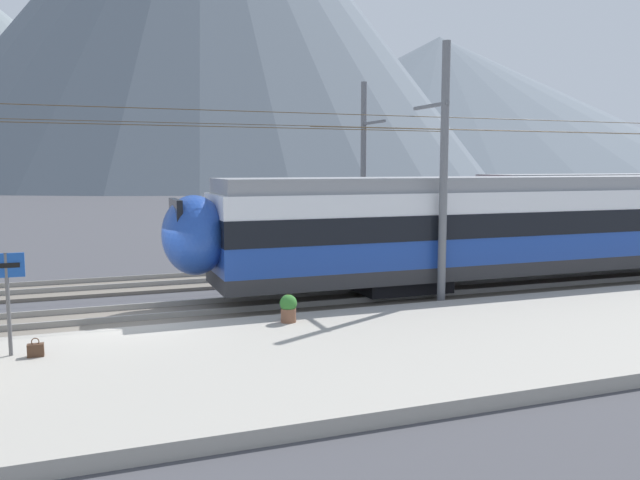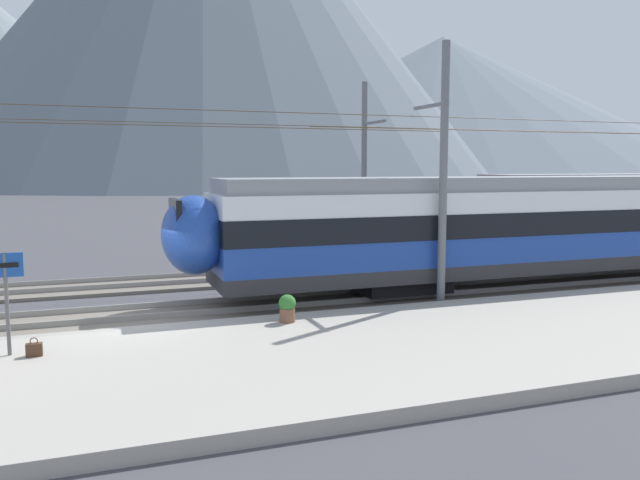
{
  "view_description": "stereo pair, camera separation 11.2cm",
  "coord_description": "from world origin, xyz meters",
  "px_view_note": "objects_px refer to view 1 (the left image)",
  "views": [
    {
      "loc": [
        -0.96,
        -16.66,
        4.2
      ],
      "look_at": [
        6.29,
        2.99,
        1.77
      ],
      "focal_mm": 35.73,
      "sensor_mm": 36.0,
      "label": 1
    },
    {
      "loc": [
        -0.85,
        -16.7,
        4.2
      ],
      "look_at": [
        6.29,
        2.99,
        1.77
      ],
      "focal_mm": 35.73,
      "sensor_mm": 36.0,
      "label": 2
    }
  ],
  "objects_px": {
    "catenary_mast_mid": "(442,171)",
    "handbag_near_sign": "(36,350)",
    "platform_sign": "(7,281)",
    "potted_plant_platform_edge": "(288,307)",
    "catenary_mast_far_side": "(365,170)",
    "train_near_platform": "(618,221)"
  },
  "relations": [
    {
      "from": "catenary_mast_mid",
      "to": "catenary_mast_far_side",
      "type": "xyz_separation_m",
      "value": [
        1.2,
        8.16,
        -0.03
      ]
    },
    {
      "from": "catenary_mast_far_side",
      "to": "handbag_near_sign",
      "type": "height_order",
      "value": "catenary_mast_far_side"
    },
    {
      "from": "catenary_mast_mid",
      "to": "handbag_near_sign",
      "type": "xyz_separation_m",
      "value": [
        -10.94,
        -2.35,
        -3.63
      ]
    },
    {
      "from": "catenary_mast_far_side",
      "to": "platform_sign",
      "type": "relative_size",
      "value": 20.36
    },
    {
      "from": "train_near_platform",
      "to": "potted_plant_platform_edge",
      "type": "distance_m",
      "value": 13.91
    },
    {
      "from": "catenary_mast_mid",
      "to": "platform_sign",
      "type": "xyz_separation_m",
      "value": [
        -11.43,
        -2.09,
        -2.2
      ]
    },
    {
      "from": "catenary_mast_far_side",
      "to": "handbag_near_sign",
      "type": "distance_m",
      "value": 16.46
    },
    {
      "from": "catenary_mast_far_side",
      "to": "train_near_platform",
      "type": "bearing_deg",
      "value": -42.8
    },
    {
      "from": "train_near_platform",
      "to": "platform_sign",
      "type": "height_order",
      "value": "train_near_platform"
    },
    {
      "from": "platform_sign",
      "to": "potted_plant_platform_edge",
      "type": "xyz_separation_m",
      "value": [
        6.27,
        0.73,
        -1.19
      ]
    },
    {
      "from": "catenary_mast_mid",
      "to": "platform_sign",
      "type": "bearing_deg",
      "value": -169.62
    },
    {
      "from": "train_near_platform",
      "to": "catenary_mast_far_side",
      "type": "distance_m",
      "value": 9.91
    },
    {
      "from": "platform_sign",
      "to": "handbag_near_sign",
      "type": "height_order",
      "value": "platform_sign"
    },
    {
      "from": "catenary_mast_far_side",
      "to": "platform_sign",
      "type": "bearing_deg",
      "value": -140.92
    },
    {
      "from": "potted_plant_platform_edge",
      "to": "platform_sign",
      "type": "bearing_deg",
      "value": -173.33
    },
    {
      "from": "platform_sign",
      "to": "catenary_mast_far_side",
      "type": "bearing_deg",
      "value": 39.08
    },
    {
      "from": "handbag_near_sign",
      "to": "catenary_mast_mid",
      "type": "bearing_deg",
      "value": 12.13
    },
    {
      "from": "train_near_platform",
      "to": "potted_plant_platform_edge",
      "type": "relative_size",
      "value": 45.9
    },
    {
      "from": "catenary_mast_mid",
      "to": "platform_sign",
      "type": "distance_m",
      "value": 11.83
    },
    {
      "from": "train_near_platform",
      "to": "catenary_mast_far_side",
      "type": "relative_size",
      "value": 0.74
    },
    {
      "from": "train_near_platform",
      "to": "potted_plant_platform_edge",
      "type": "bearing_deg",
      "value": -167.88
    },
    {
      "from": "catenary_mast_mid",
      "to": "handbag_near_sign",
      "type": "bearing_deg",
      "value": -167.87
    }
  ]
}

